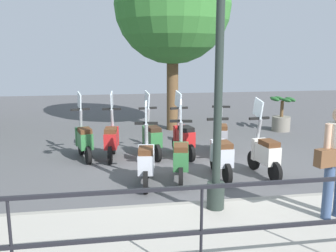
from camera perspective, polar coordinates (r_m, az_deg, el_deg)
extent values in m
plane|color=#4C4C4F|center=(8.10, 3.75, -6.42)|extent=(28.00, 28.00, 0.00)
cube|color=#A39E93|center=(5.24, 11.97, -16.21)|extent=(2.20, 20.00, 0.15)
cube|color=gray|center=(6.13, 8.37, -11.82)|extent=(0.10, 20.00, 0.15)
cube|color=black|center=(3.96, 17.91, -8.08)|extent=(0.04, 16.00, 0.04)
cube|color=black|center=(4.14, 17.50, -14.27)|extent=(0.04, 16.00, 0.04)
cylinder|color=black|center=(3.87, 5.08, -16.52)|extent=(0.03, 0.03, 1.05)
cylinder|color=#232D28|center=(5.75, 7.27, -10.44)|extent=(0.26, 0.26, 0.40)
cylinder|color=#232D28|center=(5.34, 7.78, 8.66)|extent=(0.12, 0.12, 4.17)
cylinder|color=#384C70|center=(5.75, 23.19, -9.06)|extent=(0.14, 0.14, 0.82)
cylinder|color=tan|center=(5.49, 23.10, -2.37)|extent=(0.09, 0.09, 0.52)
cube|color=brown|center=(5.46, 22.87, -4.48)|extent=(0.20, 0.30, 0.24)
cylinder|color=brown|center=(11.76, 0.69, 5.45)|extent=(0.36, 0.36, 2.49)
sphere|color=#387A33|center=(11.77, 0.72, 17.95)|extent=(3.51, 3.51, 3.51)
cylinder|color=slate|center=(12.22, 16.84, 0.34)|extent=(0.56, 0.56, 0.45)
cylinder|color=brown|center=(12.14, 16.97, 2.54)|extent=(0.10, 0.10, 0.50)
ellipsoid|color=#235B28|center=(12.33, 16.54, 4.10)|extent=(0.56, 0.16, 0.10)
ellipsoid|color=#235B28|center=(11.88, 17.58, 3.77)|extent=(0.56, 0.16, 0.10)
ellipsoid|color=#235B28|center=(11.99, 15.98, 3.94)|extent=(0.56, 0.16, 0.10)
ellipsoid|color=#235B28|center=(12.22, 18.11, 3.94)|extent=(0.56, 0.16, 0.10)
ellipsoid|color=#235B28|center=(12.19, 15.92, 4.05)|extent=(0.56, 0.16, 0.10)
ellipsoid|color=#235B28|center=(12.03, 18.20, 3.82)|extent=(0.56, 0.16, 0.10)
cylinder|color=black|center=(8.15, 12.89, -5.10)|extent=(0.41, 0.13, 0.40)
cylinder|color=black|center=(7.47, 16.00, -6.79)|extent=(0.41, 0.13, 0.40)
cube|color=beige|center=(7.66, 14.81, -4.09)|extent=(0.63, 0.35, 0.36)
cube|color=beige|center=(7.89, 13.73, -3.42)|extent=(0.16, 0.31, 0.44)
cube|color=#4C2D19|center=(7.54, 15.17, -2.54)|extent=(0.43, 0.31, 0.10)
cylinder|color=gray|center=(7.86, 13.64, -0.82)|extent=(0.19, 0.09, 0.55)
cube|color=black|center=(7.81, 13.73, 1.16)|extent=(0.11, 0.44, 0.05)
cube|color=silver|center=(7.83, 13.58, 2.67)|extent=(0.39, 0.08, 0.42)
cylinder|color=black|center=(7.92, 7.08, -5.37)|extent=(0.40, 0.08, 0.40)
cylinder|color=black|center=(7.17, 9.02, -7.25)|extent=(0.40, 0.08, 0.40)
cube|color=#B7BCC6|center=(7.39, 8.26, -4.39)|extent=(0.60, 0.29, 0.36)
cube|color=#B7BCC6|center=(7.65, 7.59, -3.67)|extent=(0.12, 0.30, 0.44)
cube|color=#4C2D19|center=(7.27, 8.49, -2.79)|extent=(0.40, 0.26, 0.10)
cylinder|color=gray|center=(7.62, 7.53, -0.97)|extent=(0.18, 0.07, 0.55)
cube|color=black|center=(7.57, 7.59, 1.06)|extent=(0.06, 0.44, 0.05)
cube|color=silver|center=(7.59, 7.49, 2.63)|extent=(0.39, 0.03, 0.42)
cylinder|color=black|center=(7.66, 1.93, -5.89)|extent=(0.41, 0.15, 0.40)
cylinder|color=black|center=(6.87, 1.96, -7.95)|extent=(0.41, 0.15, 0.40)
cube|color=#2D6B38|center=(7.10, 1.96, -4.94)|extent=(0.64, 0.39, 0.36)
cube|color=#2D6B38|center=(7.37, 1.95, -4.15)|extent=(0.17, 0.32, 0.44)
cube|color=#4C2D19|center=(6.97, 1.98, -3.28)|extent=(0.44, 0.33, 0.10)
cylinder|color=gray|center=(7.34, 1.97, -1.35)|extent=(0.19, 0.10, 0.55)
cube|color=black|center=(7.29, 1.98, 0.75)|extent=(0.14, 0.44, 0.05)
cube|color=silver|center=(7.31, 1.99, 2.38)|extent=(0.39, 0.10, 0.42)
cylinder|color=black|center=(7.46, -3.22, -6.38)|extent=(0.41, 0.13, 0.40)
cylinder|color=black|center=(6.68, -3.43, -8.56)|extent=(0.41, 0.13, 0.40)
cube|color=#B7BCC6|center=(6.90, -3.37, -5.44)|extent=(0.63, 0.36, 0.36)
cube|color=#B7BCC6|center=(7.17, -3.30, -4.61)|extent=(0.16, 0.31, 0.44)
cube|color=#4C2D19|center=(6.77, -3.41, -3.75)|extent=(0.43, 0.31, 0.10)
cylinder|color=gray|center=(7.14, -3.32, -1.74)|extent=(0.19, 0.09, 0.55)
cube|color=black|center=(7.08, -3.34, 0.43)|extent=(0.12, 0.44, 0.05)
cube|color=silver|center=(7.11, -3.35, 2.10)|extent=(0.39, 0.08, 0.42)
cylinder|color=black|center=(9.57, 7.89, -2.45)|extent=(0.41, 0.18, 0.40)
cylinder|color=black|center=(8.76, 8.13, -3.75)|extent=(0.41, 0.18, 0.40)
cube|color=gray|center=(9.01, 8.08, -1.48)|extent=(0.65, 0.42, 0.36)
cube|color=gray|center=(9.29, 8.00, -0.96)|extent=(0.19, 0.32, 0.44)
cube|color=#4C2D19|center=(8.90, 8.15, -0.14)|extent=(0.45, 0.35, 0.10)
cylinder|color=gray|center=(9.28, 8.05, 1.26)|extent=(0.19, 0.11, 0.55)
cube|color=black|center=(9.24, 8.09, 2.94)|extent=(0.17, 0.44, 0.05)
cube|color=silver|center=(9.27, 8.11, 4.21)|extent=(0.38, 0.13, 0.42)
cylinder|color=black|center=(9.24, 1.30, -2.84)|extent=(0.41, 0.16, 0.40)
cylinder|color=black|center=(8.51, 3.44, -4.12)|extent=(0.41, 0.16, 0.40)
cube|color=#B21E1E|center=(8.73, 2.56, -1.81)|extent=(0.64, 0.40, 0.36)
cube|color=#B21E1E|center=(8.98, 1.82, -1.29)|extent=(0.18, 0.32, 0.44)
cube|color=black|center=(8.61, 2.76, -0.42)|extent=(0.45, 0.34, 0.10)
cylinder|color=gray|center=(8.96, 1.68, 1.00)|extent=(0.19, 0.11, 0.55)
cube|color=black|center=(8.92, 1.69, 2.74)|extent=(0.15, 0.44, 0.05)
cube|color=silver|center=(8.94, 1.55, 4.06)|extent=(0.39, 0.11, 0.42)
cylinder|color=black|center=(9.25, -3.32, -2.84)|extent=(0.41, 0.16, 0.40)
cylinder|color=black|center=(8.49, -1.63, -4.14)|extent=(0.41, 0.16, 0.40)
cube|color=#2D6B38|center=(8.72, -2.35, -1.82)|extent=(0.64, 0.39, 0.36)
cube|color=#2D6B38|center=(8.98, -2.94, -1.30)|extent=(0.18, 0.32, 0.44)
cube|color=black|center=(8.60, -2.22, -0.43)|extent=(0.44, 0.33, 0.10)
cylinder|color=gray|center=(8.97, -3.08, 0.99)|extent=(0.19, 0.10, 0.55)
cube|color=black|center=(8.92, -3.10, 2.73)|extent=(0.15, 0.44, 0.05)
cube|color=silver|center=(8.95, -3.23, 4.05)|extent=(0.39, 0.11, 0.42)
cylinder|color=black|center=(9.21, -8.30, -3.00)|extent=(0.41, 0.12, 0.40)
cylinder|color=black|center=(8.41, -8.80, -4.42)|extent=(0.41, 0.12, 0.40)
cube|color=#B21E1E|center=(8.66, -8.65, -2.04)|extent=(0.63, 0.34, 0.36)
cube|color=#B21E1E|center=(8.94, -8.48, -1.48)|extent=(0.15, 0.31, 0.44)
cube|color=#4C2D19|center=(8.54, -8.74, -0.65)|extent=(0.43, 0.30, 0.10)
cylinder|color=gray|center=(8.92, -8.51, 0.83)|extent=(0.19, 0.09, 0.55)
cube|color=black|center=(8.88, -8.56, 2.57)|extent=(0.11, 0.44, 0.05)
cube|color=silver|center=(8.91, -8.56, 3.90)|extent=(0.39, 0.07, 0.42)
cylinder|color=black|center=(9.29, -13.14, -3.07)|extent=(0.41, 0.18, 0.40)
cylinder|color=black|center=(8.50, -12.06, -4.38)|extent=(0.41, 0.18, 0.40)
cube|color=#2D6B38|center=(8.74, -12.59, -2.06)|extent=(0.65, 0.42, 0.36)
cube|color=#2D6B38|center=(9.02, -12.97, -1.54)|extent=(0.19, 0.32, 0.44)
cube|color=#4C2D19|center=(8.63, -12.57, -0.67)|extent=(0.45, 0.35, 0.10)
cylinder|color=gray|center=(9.00, -13.14, 0.75)|extent=(0.19, 0.11, 0.55)
cube|color=black|center=(8.96, -13.22, 2.47)|extent=(0.17, 0.44, 0.05)
cube|color=silver|center=(8.99, -13.35, 3.79)|extent=(0.38, 0.13, 0.42)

